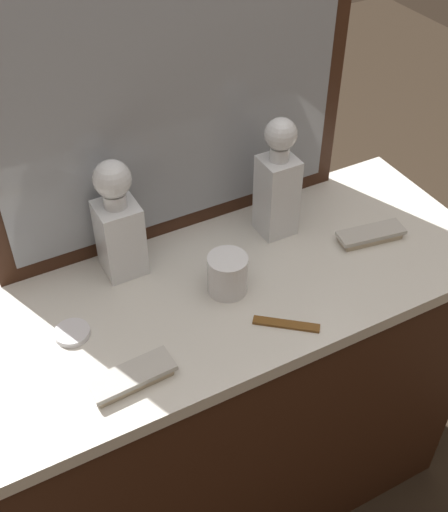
{
  "coord_description": "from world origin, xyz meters",
  "views": [
    {
      "loc": [
        -0.46,
        -0.86,
        1.77
      ],
      "look_at": [
        0.0,
        0.0,
        0.91
      ],
      "focal_mm": 45.39,
      "sensor_mm": 36.0,
      "label": 1
    }
  ],
  "objects": [
    {
      "name": "ground_plane",
      "position": [
        0.0,
        0.0,
        0.0
      ],
      "size": [
        6.0,
        6.0,
        0.0
      ],
      "primitive_type": "plane",
      "color": "#2D2319"
    },
    {
      "name": "dresser",
      "position": [
        0.0,
        0.0,
        0.42
      ],
      "size": [
        1.2,
        0.48,
        0.83
      ],
      "color": "#381E11",
      "rests_on": "ground_plane"
    },
    {
      "name": "dresser_mirror",
      "position": [
        0.0,
        0.22,
        1.19
      ],
      "size": [
        0.83,
        0.03,
        0.71
      ],
      "color": "#381E11",
      "rests_on": "dresser"
    },
    {
      "name": "crystal_decanter_left",
      "position": [
        -0.17,
        0.15,
        0.94
      ],
      "size": [
        0.08,
        0.08,
        0.27
      ],
      "color": "white",
      "rests_on": "dresser"
    },
    {
      "name": "crystal_decanter_center",
      "position": [
        0.19,
        0.11,
        0.95
      ],
      "size": [
        0.08,
        0.08,
        0.29
      ],
      "color": "white",
      "rests_on": "dresser"
    },
    {
      "name": "crystal_tumbler_center",
      "position": [
        0.0,
        -0.02,
        0.87
      ],
      "size": [
        0.08,
        0.08,
        0.09
      ],
      "color": "white",
      "rests_on": "dresser"
    },
    {
      "name": "silver_brush_right",
      "position": [
        -0.26,
        -0.14,
        0.85
      ],
      "size": [
        0.16,
        0.07,
        0.02
      ],
      "color": "#B7A88C",
      "rests_on": "dresser"
    },
    {
      "name": "silver_brush_front",
      "position": [
        0.36,
        -0.02,
        0.85
      ],
      "size": [
        0.16,
        0.08,
        0.02
      ],
      "color": "#B7A88C",
      "rests_on": "dresser"
    },
    {
      "name": "porcelain_dish",
      "position": [
        -0.32,
        0.01,
        0.84
      ],
      "size": [
        0.07,
        0.07,
        0.01
      ],
      "color": "silver",
      "rests_on": "dresser"
    },
    {
      "name": "tortoiseshell_comb",
      "position": [
        0.05,
        -0.16,
        0.84
      ],
      "size": [
        0.11,
        0.1,
        0.01
      ],
      "color": "brown",
      "rests_on": "dresser"
    }
  ]
}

